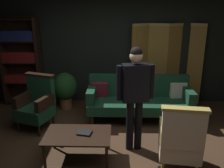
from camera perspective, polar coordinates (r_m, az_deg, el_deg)
ground_plane at (r=3.97m, az=-0.29°, el=-16.83°), size 10.00×10.00×0.00m
back_wall at (r=5.78m, az=0.40°, el=9.33°), size 7.20×0.10×2.80m
folding_screen at (r=5.85m, az=12.70°, el=4.87°), size 1.70×0.34×1.90m
bookshelf at (r=6.02m, az=-20.70°, el=5.57°), size 0.90×0.32×2.05m
velvet_couch at (r=5.07m, az=6.41°, el=-3.11°), size 2.12×0.78×0.88m
coffee_table at (r=3.78m, az=-8.09°, el=-12.27°), size 1.00×0.64×0.42m
armchair_gilt_accent at (r=3.59m, az=15.86°, el=-12.49°), size 0.65×0.64×1.04m
armchair_wing_left at (r=4.83m, az=-17.39°, el=-4.48°), size 0.74×0.73×1.04m
standing_figure at (r=3.74m, az=5.49°, el=-1.53°), size 0.58×0.28×1.70m
potted_plant at (r=5.58m, az=-11.05°, el=-0.93°), size 0.56×0.56×0.85m
book_black_cloth at (r=3.76m, az=-6.53°, el=-11.38°), size 0.23×0.20×0.03m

